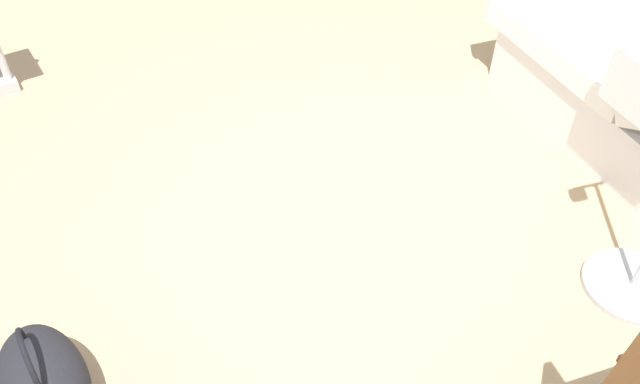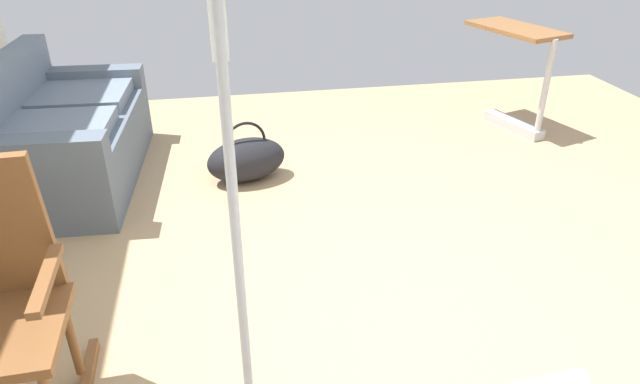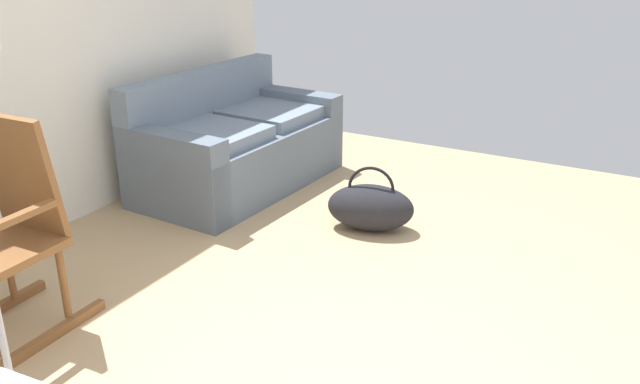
# 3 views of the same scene
# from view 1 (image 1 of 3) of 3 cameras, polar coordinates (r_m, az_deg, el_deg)

# --- Properties ---
(ground_plane) EXTENTS (6.43, 6.43, 0.00)m
(ground_plane) POSITION_cam_1_polar(r_m,az_deg,el_deg) (3.27, 0.39, -1.68)
(ground_plane) COLOR tan
(duffel_bag) EXTENTS (0.46, 0.63, 0.43)m
(duffel_bag) POSITION_cam_1_polar(r_m,az_deg,el_deg) (2.68, -23.55, -15.54)
(duffel_bag) COLOR black
(duffel_bag) RESTS_ON ground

